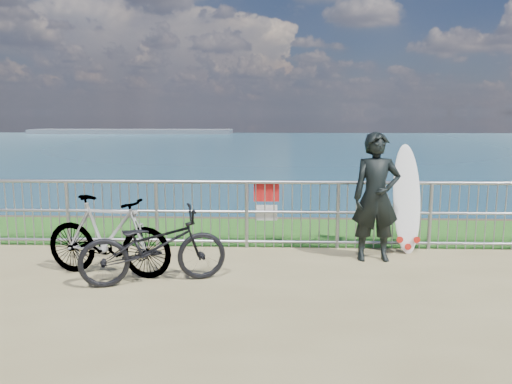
{
  "coord_description": "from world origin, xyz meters",
  "views": [
    {
      "loc": [
        -0.05,
        -6.47,
        2.22
      ],
      "look_at": [
        -0.33,
        1.2,
        1.0
      ],
      "focal_mm": 35.0,
      "sensor_mm": 36.0,
      "label": 1
    }
  ],
  "objects_px": {
    "surfer": "(376,197)",
    "surfboard": "(407,203)",
    "bicycle_far": "(108,236)",
    "bicycle_near": "(153,246)"
  },
  "relations": [
    {
      "from": "surfer",
      "to": "surfboard",
      "type": "distance_m",
      "value": 0.77
    },
    {
      "from": "surfboard",
      "to": "bicycle_far",
      "type": "distance_m",
      "value": 4.6
    },
    {
      "from": "bicycle_near",
      "to": "bicycle_far",
      "type": "bearing_deg",
      "value": 50.15
    },
    {
      "from": "surfer",
      "to": "bicycle_far",
      "type": "bearing_deg",
      "value": -168.56
    },
    {
      "from": "surfboard",
      "to": "bicycle_near",
      "type": "xyz_separation_m",
      "value": [
        -3.69,
        -1.64,
        -0.3
      ]
    },
    {
      "from": "surfer",
      "to": "bicycle_far",
      "type": "relative_size",
      "value": 1.05
    },
    {
      "from": "surfer",
      "to": "surfboard",
      "type": "xyz_separation_m",
      "value": [
        0.59,
        0.48,
        -0.17
      ]
    },
    {
      "from": "bicycle_far",
      "to": "surfer",
      "type": "bearing_deg",
      "value": -64.84
    },
    {
      "from": "surfboard",
      "to": "bicycle_far",
      "type": "relative_size",
      "value": 0.94
    },
    {
      "from": "surfer",
      "to": "bicycle_far",
      "type": "height_order",
      "value": "surfer"
    }
  ]
}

